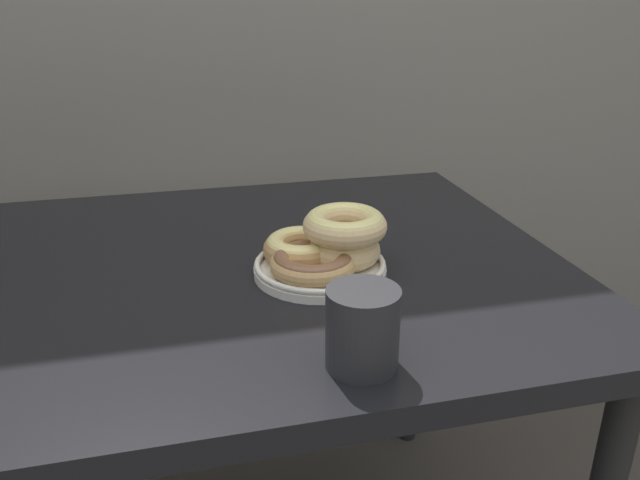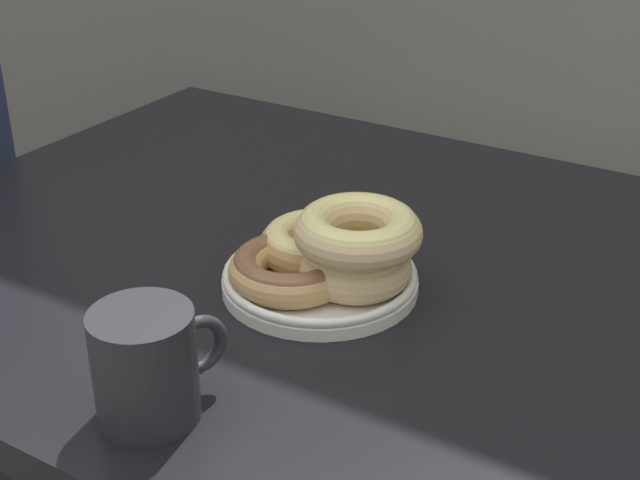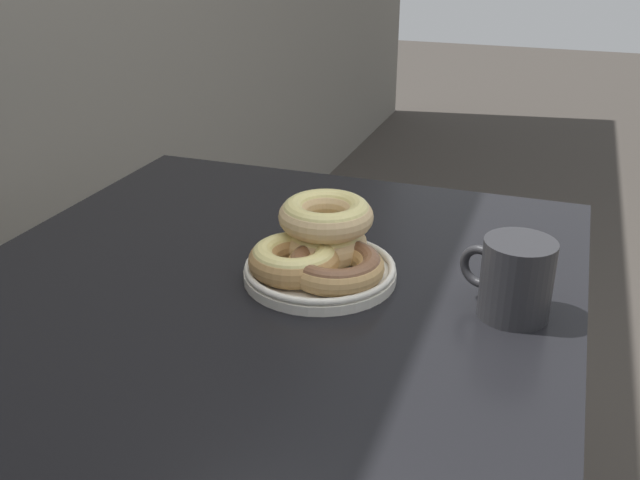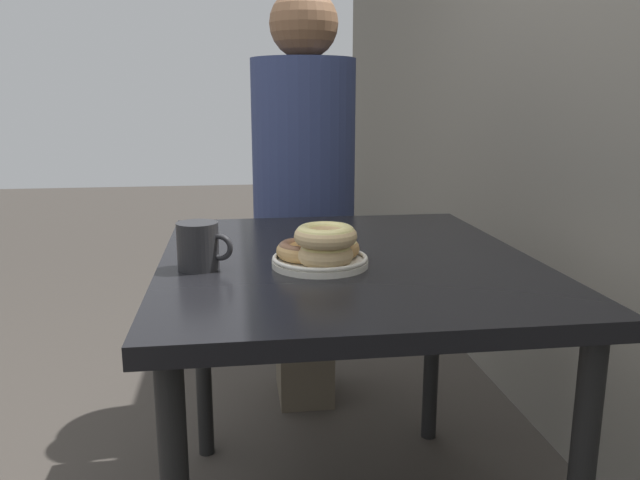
# 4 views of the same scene
# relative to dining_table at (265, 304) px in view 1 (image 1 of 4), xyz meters

# --- Properties ---
(dining_table) EXTENTS (1.02, 0.87, 0.77)m
(dining_table) POSITION_rel_dining_table_xyz_m (0.00, 0.00, 0.00)
(dining_table) COLOR black
(dining_table) RESTS_ON ground_plane
(donut_plate) EXTENTS (0.24, 0.23, 0.10)m
(donut_plate) POSITION_rel_dining_table_xyz_m (0.09, -0.07, 0.13)
(donut_plate) COLOR silver
(donut_plate) RESTS_ON dining_table
(coffee_mug) EXTENTS (0.09, 0.12, 0.10)m
(coffee_mug) POSITION_rel_dining_table_xyz_m (0.07, -0.34, 0.14)
(coffee_mug) COLOR #232326
(coffee_mug) RESTS_ON dining_table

